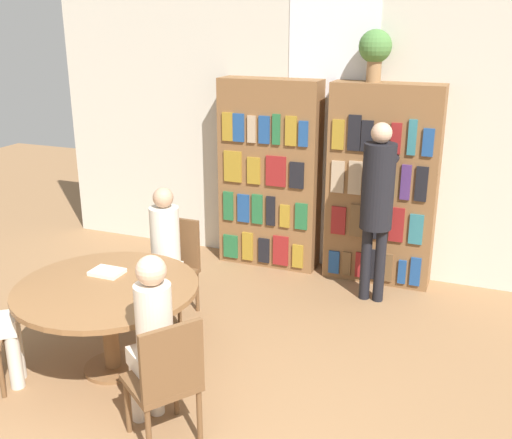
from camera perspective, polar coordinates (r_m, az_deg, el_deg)
wall_back at (r=6.22m, az=7.14°, el=8.76°), size 6.40×0.07×3.00m
bookshelf_left at (r=6.32m, az=1.31°, el=4.26°), size 1.06×0.34×1.99m
bookshelf_right at (r=6.02m, az=11.88°, el=3.14°), size 1.06×0.34×1.99m
flower_vase at (r=5.85m, az=11.28°, el=15.63°), size 0.31×0.31×0.48m
reading_table at (r=4.57m, az=-13.97°, el=-7.25°), size 1.35×1.35×0.70m
chair_left_side at (r=5.39m, az=-7.78°, el=-4.15°), size 0.40×0.40×0.87m
chair_far_side at (r=3.79m, az=-8.55°, el=-14.65°), size 0.56×0.56×0.87m
seated_reader_left at (r=5.17m, az=-8.84°, el=-2.82°), size 0.26×0.37×1.22m
seated_reader_right at (r=3.84m, az=-9.87°, el=-10.79°), size 0.39×0.37×1.23m
librarian_standing at (r=5.53m, az=11.51°, el=2.27°), size 0.29×0.56×1.70m
open_book_on_table at (r=4.72m, az=-14.00°, el=-4.88°), size 0.24×0.18×0.03m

